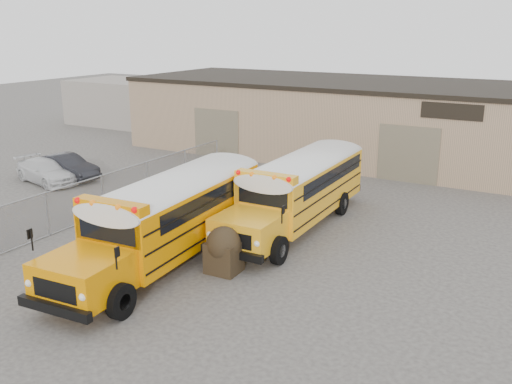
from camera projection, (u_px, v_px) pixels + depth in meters
The scene contains 9 objects.
ground at pixel (171, 267), 19.64m from camera, with size 120.00×120.00×0.00m, color #42403D.
warehouse at pixel (367, 119), 35.63m from camera, with size 30.20×10.20×4.67m.
chainlink_fence at pixel (103, 195), 24.73m from camera, with size 0.07×18.07×1.81m.
distant_building_left at pixel (124, 102), 47.92m from camera, with size 8.00×6.00×3.60m, color gray.
school_bus_left at pixel (249, 172), 25.29m from camera, with size 3.29×10.45×3.02m.
school_bus_right at pixel (349, 157), 28.44m from camera, with size 2.72×9.95×2.90m.
tarp_bundle at pixel (224, 249), 19.00m from camera, with size 1.17×1.17×1.60m.
car_white at pixel (46, 171), 29.97m from camera, with size 1.72×4.24×1.23m, color silver.
car_dark at pixel (66, 167), 30.65m from camera, with size 1.41×4.03×1.33m, color black.
Camera 1 is at (11.53, -14.28, 8.02)m, focal length 40.00 mm.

